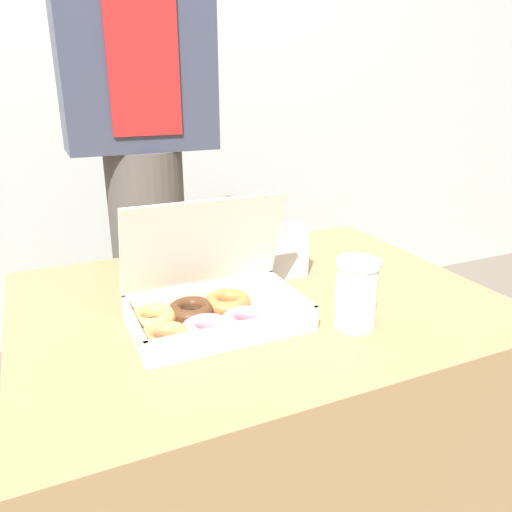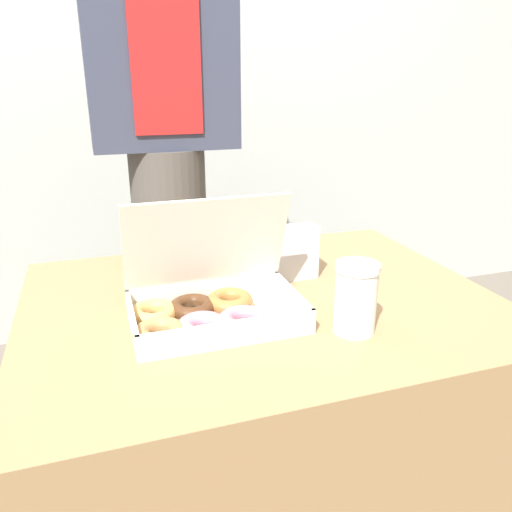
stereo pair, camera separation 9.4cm
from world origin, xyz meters
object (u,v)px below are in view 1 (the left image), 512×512
object	(u,v)px
donut_box	(213,309)
person_customer	(143,152)
napkin_holder	(282,251)
coffee_cup	(356,293)

from	to	relation	value
donut_box	person_customer	xyz separation A→B (m)	(0.03, 0.65, 0.21)
donut_box	person_customer	distance (m)	0.68
napkin_holder	person_customer	world-z (taller)	person_customer
donut_box	coffee_cup	distance (m)	0.27
donut_box	person_customer	size ratio (longest dim) A/B	0.20
napkin_holder	person_customer	bearing A→B (deg)	113.57
napkin_holder	coffee_cup	bearing A→B (deg)	-87.95
person_customer	donut_box	bearing A→B (deg)	-92.21
person_customer	coffee_cup	bearing A→B (deg)	-73.92
donut_box	napkin_holder	world-z (taller)	donut_box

